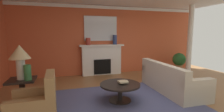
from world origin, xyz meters
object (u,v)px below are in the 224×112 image
coffee_table (120,88)px  table_lamp (20,55)px  armchair_near_window (36,108)px  vase_mantel_left (88,41)px  potted_plant (179,61)px  vase_on_side_table (28,72)px  mantel_mirror (101,29)px  sofa (171,81)px  vase_mantel_right (115,40)px  fireplace (102,61)px  side_table (23,92)px

coffee_table → table_lamp: bearing=175.2°
armchair_near_window → vase_mantel_left: (1.49, 3.22, 1.07)m
coffee_table → potted_plant: 4.22m
coffee_table → vase_on_side_table: (-2.06, 0.07, 0.53)m
mantel_mirror → sofa: bearing=-61.0°
table_lamp → vase_mantel_right: 3.89m
fireplace → potted_plant: size_ratio=2.16×
armchair_near_window → coffee_table: 1.92m
vase_mantel_right → potted_plant: (2.83, -0.45, -0.94)m
potted_plant → table_lamp: bearing=-160.3°
fireplace → sofa: bearing=-59.9°
potted_plant → side_table: bearing=-160.3°
vase_on_side_table → armchair_near_window: bearing=-70.0°
vase_mantel_right → vase_on_side_table: 3.89m
armchair_near_window → side_table: size_ratio=1.36×
sofa → vase_mantel_left: bearing=129.1°
fireplace → vase_mantel_left: vase_mantel_left is taller
vase_on_side_table → side_table: bearing=141.3°
armchair_near_window → vase_mantel_right: vase_mantel_right is taller
side_table → sofa: bearing=0.6°
fireplace → armchair_near_window: size_ratio=1.89×
armchair_near_window → coffee_table: bearing=15.4°
coffee_table → potted_plant: size_ratio=1.20×
coffee_table → vase_mantel_left: size_ratio=3.61×
vase_on_side_table → coffee_table: bearing=-1.9°
coffee_table → table_lamp: size_ratio=1.33×
table_lamp → vase_mantel_left: bearing=53.8°
side_table → vase_mantel_left: size_ratio=2.53×
coffee_table → vase_mantel_right: vase_mantel_right is taller
vase_on_side_table → vase_mantel_left: size_ratio=1.20×
coffee_table → vase_mantel_right: 3.01m
fireplace → table_lamp: (-2.40, -2.57, 0.64)m
armchair_near_window → mantel_mirror: bearing=59.0°
fireplace → armchair_near_window: (-2.04, -3.27, -0.28)m
potted_plant → vase_mantel_left: bearing=173.4°
sofa → vase_mantel_left: (-2.02, 2.48, 1.08)m
side_table → vase_on_side_table: 0.50m
sofa → potted_plant: bearing=46.7°
sofa → coffee_table: (-1.65, -0.23, 0.04)m
coffee_table → vase_mantel_left: vase_mantel_left is taller
fireplace → vase_mantel_left: (-0.55, -0.05, 0.79)m
mantel_mirror → potted_plant: 3.70m
sofa → vase_on_side_table: 3.76m
table_lamp → vase_mantel_left: size_ratio=2.71×
coffee_table → side_table: (-2.21, 0.19, 0.06)m
sofa → potted_plant: (1.91, 2.03, 0.19)m
mantel_mirror → potted_plant: (3.38, -0.62, -1.39)m
vase_mantel_left → sofa: bearing=-50.9°
table_lamp → mantel_mirror: bearing=48.3°
vase_on_side_table → potted_plant: size_ratio=0.40×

